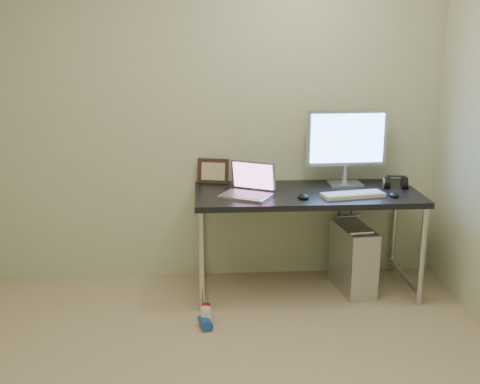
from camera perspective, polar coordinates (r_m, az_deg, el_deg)
wall_back at (r=4.47m, az=-3.11°, el=7.24°), size 3.50×0.02×2.50m
desk at (r=4.31m, az=6.35°, el=-0.99°), size 1.59×0.70×0.75m
tower_computer at (r=4.50m, az=10.67°, el=-6.20°), size 0.27×0.49×0.52m
cable_a at (r=4.73m, az=9.24°, el=-3.09°), size 0.01×0.16×0.69m
cable_b at (r=4.74m, az=10.34°, el=-3.36°), size 0.02×0.11×0.71m
can_red at (r=4.06m, az=-3.23°, el=-11.29°), size 0.08×0.08×0.11m
can_white at (r=3.99m, az=-3.25°, el=-11.71°), size 0.09×0.09×0.12m
can_blue at (r=3.97m, az=-3.30°, el=-12.28°), size 0.10×0.14×0.07m
laptop at (r=4.16m, az=0.85°, el=0.39°), size 0.41×0.39×0.23m
monitor at (r=4.46m, az=10.08°, el=4.74°), size 0.59×0.18×0.56m
keyboard at (r=4.21m, az=10.64°, el=-0.26°), size 0.45×0.21×0.03m
mouse_right at (r=4.27m, az=14.41°, el=-0.18°), size 0.07×0.11×0.04m
mouse_left at (r=4.12m, az=6.03°, el=-0.31°), size 0.08×0.12×0.04m
headphones at (r=4.51m, az=14.54°, el=0.78°), size 0.19×0.11×0.12m
picture_frame at (r=4.49m, az=-2.57°, el=2.00°), size 0.24×0.12×0.19m
webcam at (r=4.48m, az=0.76°, el=1.87°), size 0.04×0.04×0.11m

